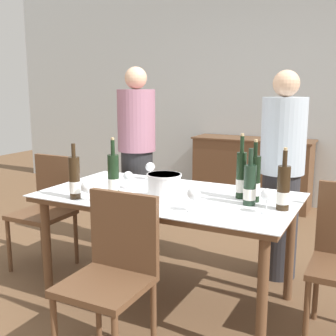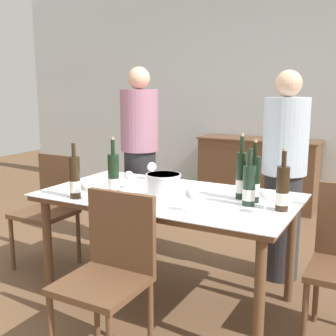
{
  "view_description": "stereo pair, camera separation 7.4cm",
  "coord_description": "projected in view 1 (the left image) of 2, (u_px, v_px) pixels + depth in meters",
  "views": [
    {
      "loc": [
        1.23,
        -2.43,
        1.46
      ],
      "look_at": [
        0.0,
        0.0,
        0.93
      ],
      "focal_mm": 45.0,
      "sensor_mm": 36.0,
      "label": 1
    },
    {
      "loc": [
        1.3,
        -2.39,
        1.46
      ],
      "look_at": [
        0.0,
        0.0,
        0.93
      ],
      "focal_mm": 45.0,
      "sensor_mm": 36.0,
      "label": 2
    }
  ],
  "objects": [
    {
      "name": "dining_table",
      "position": [
        168.0,
        205.0,
        2.82
      ],
      "size": [
        1.69,
        0.93,
        0.75
      ],
      "color": "brown",
      "rests_on": "ground_plane"
    },
    {
      "name": "wine_glass_0",
      "position": [
        87.0,
        188.0,
        2.63
      ],
      "size": [
        0.07,
        0.07,
        0.13
      ],
      "color": "white",
      "rests_on": "dining_table"
    },
    {
      "name": "ice_bucket",
      "position": [
        164.0,
        186.0,
        2.65
      ],
      "size": [
        0.22,
        0.22,
        0.17
      ],
      "color": "white",
      "rests_on": "dining_table"
    },
    {
      "name": "sideboard_cabinet",
      "position": [
        252.0,
        172.0,
        5.18
      ],
      "size": [
        1.45,
        0.46,
        0.84
      ],
      "color": "brown",
      "rests_on": "ground_plane"
    },
    {
      "name": "wine_glass_2",
      "position": [
        150.0,
        168.0,
        3.24
      ],
      "size": [
        0.07,
        0.07,
        0.14
      ],
      "color": "white",
      "rests_on": "dining_table"
    },
    {
      "name": "person_guest_left",
      "position": [
        281.0,
        177.0,
        3.17
      ],
      "size": [
        0.33,
        0.33,
        1.58
      ],
      "color": "#2D2D33",
      "rests_on": "ground_plane"
    },
    {
      "name": "chair_near_front",
      "position": [
        114.0,
        266.0,
        2.23
      ],
      "size": [
        0.42,
        0.42,
        0.9
      ],
      "color": "brown",
      "rests_on": "ground_plane"
    },
    {
      "name": "ground_plane",
      "position": [
        168.0,
        298.0,
        2.95
      ],
      "size": [
        12.0,
        12.0,
        0.0
      ],
      "primitive_type": "plane",
      "color": "brown"
    },
    {
      "name": "wine_glass_3",
      "position": [
        128.0,
        177.0,
        2.95
      ],
      "size": [
        0.07,
        0.07,
        0.13
      ],
      "color": "white",
      "rests_on": "dining_table"
    },
    {
      "name": "wine_bottle_0",
      "position": [
        283.0,
        189.0,
        2.44
      ],
      "size": [
        0.08,
        0.08,
        0.37
      ],
      "color": "#332314",
      "rests_on": "dining_table"
    },
    {
      "name": "person_host",
      "position": [
        137.0,
        161.0,
        3.72
      ],
      "size": [
        0.33,
        0.33,
        1.63
      ],
      "color": "#262628",
      "rests_on": "ground_plane"
    },
    {
      "name": "wine_glass_1",
      "position": [
        194.0,
        195.0,
        2.41
      ],
      "size": [
        0.08,
        0.08,
        0.14
      ],
      "color": "white",
      "rests_on": "dining_table"
    },
    {
      "name": "wine_bottle_1",
      "position": [
        250.0,
        186.0,
        2.54
      ],
      "size": [
        0.08,
        0.08,
        0.35
      ],
      "color": "#1E3323",
      "rests_on": "dining_table"
    },
    {
      "name": "wine_bottle_5",
      "position": [
        241.0,
        176.0,
        2.69
      ],
      "size": [
        0.06,
        0.06,
        0.42
      ],
      "color": "black",
      "rests_on": "dining_table"
    },
    {
      "name": "wine_glass_4",
      "position": [
        267.0,
        196.0,
        2.37
      ],
      "size": [
        0.07,
        0.07,
        0.15
      ],
      "color": "white",
      "rests_on": "dining_table"
    },
    {
      "name": "wine_bottle_2",
      "position": [
        75.0,
        179.0,
        2.69
      ],
      "size": [
        0.07,
        0.07,
        0.36
      ],
      "color": "#332314",
      "rests_on": "dining_table"
    },
    {
      "name": "wine_bottle_4",
      "position": [
        113.0,
        176.0,
        2.76
      ],
      "size": [
        0.08,
        0.08,
        0.39
      ],
      "color": "black",
      "rests_on": "dining_table"
    },
    {
      "name": "chair_left_end",
      "position": [
        48.0,
        203.0,
        3.43
      ],
      "size": [
        0.42,
        0.42,
        0.9
      ],
      "color": "brown",
      "rests_on": "ground_plane"
    },
    {
      "name": "wine_bottle_3",
      "position": [
        254.0,
        180.0,
        2.61
      ],
      "size": [
        0.07,
        0.07,
        0.39
      ],
      "color": "black",
      "rests_on": "dining_table"
    },
    {
      "name": "back_wall",
      "position": [
        273.0,
        91.0,
        5.19
      ],
      "size": [
        8.0,
        0.1,
        2.8
      ],
      "color": "silver",
      "rests_on": "ground_plane"
    }
  ]
}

